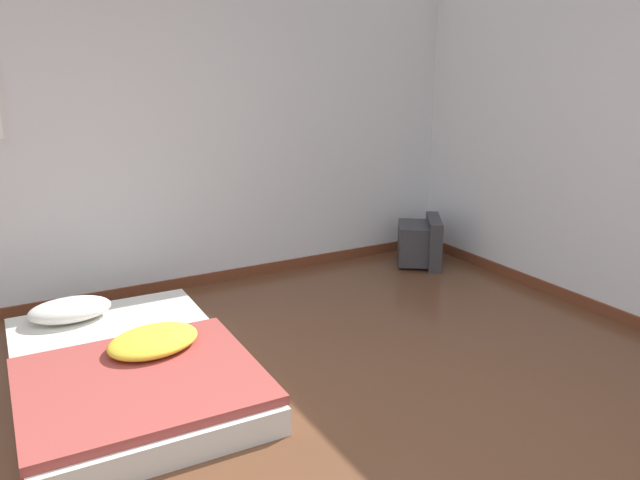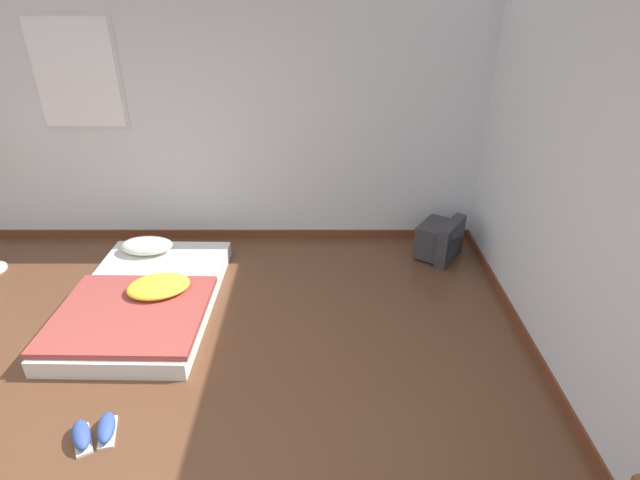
# 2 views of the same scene
# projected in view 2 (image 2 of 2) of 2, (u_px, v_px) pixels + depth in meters

# --- Properties ---
(ground_plane) EXTENTS (20.00, 20.00, 0.00)m
(ground_plane) POSITION_uv_depth(u_px,v_px,m) (131.00, 445.00, 3.18)
(ground_plane) COLOR brown
(wall_back) EXTENTS (8.21, 0.08, 2.60)m
(wall_back) POSITION_uv_depth(u_px,v_px,m) (201.00, 124.00, 5.13)
(wall_back) COLOR silver
(wall_back) RESTS_ON ground_plane
(mattress_bed) EXTENTS (1.24, 1.91, 0.29)m
(mattress_bed) POSITION_uv_depth(u_px,v_px,m) (145.00, 296.00, 4.46)
(mattress_bed) COLOR silver
(mattress_bed) RESTS_ON ground_plane
(crt_tv) EXTENTS (0.57, 0.59, 0.44)m
(crt_tv) POSITION_uv_depth(u_px,v_px,m) (441.00, 240.00, 5.20)
(crt_tv) COLOR #333338
(crt_tv) RESTS_ON ground_plane
(sneaker_pair) EXTENTS (0.33, 0.34, 0.10)m
(sneaker_pair) POSITION_uv_depth(u_px,v_px,m) (94.00, 432.00, 3.21)
(sneaker_pair) COLOR silver
(sneaker_pair) RESTS_ON ground_plane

